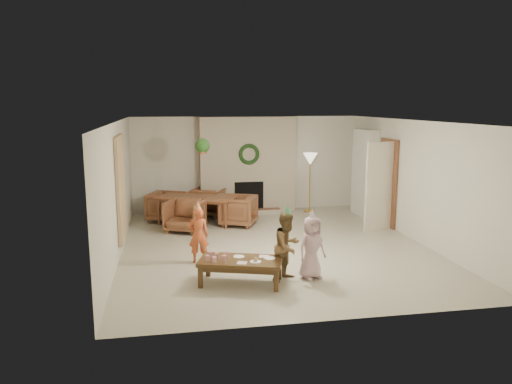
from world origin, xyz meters
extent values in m
plane|color=#B7B29E|center=(0.00, 0.00, 0.00)|extent=(7.00, 7.00, 0.00)
plane|color=white|center=(0.00, 0.00, 2.50)|extent=(7.00, 7.00, 0.00)
plane|color=silver|center=(0.00, 3.50, 1.25)|extent=(7.00, 0.00, 7.00)
plane|color=silver|center=(0.00, -3.50, 1.25)|extent=(7.00, 0.00, 7.00)
plane|color=silver|center=(-3.00, 0.00, 1.25)|extent=(0.00, 7.00, 7.00)
plane|color=silver|center=(3.00, 0.00, 1.25)|extent=(0.00, 7.00, 7.00)
cube|color=#551A16|center=(0.00, 3.30, 1.25)|extent=(2.50, 0.40, 2.50)
cube|color=#5A2A18|center=(0.00, 2.95, 0.06)|extent=(1.60, 0.30, 0.12)
cube|color=black|center=(0.00, 3.12, 0.45)|extent=(0.75, 0.12, 0.75)
torus|color=#153614|center=(0.00, 3.07, 1.55)|extent=(0.54, 0.10, 0.54)
cylinder|color=gold|center=(1.61, 3.00, 0.02)|extent=(0.29, 0.29, 0.03)
cylinder|color=gold|center=(1.61, 3.00, 0.73)|extent=(0.03, 0.03, 1.40)
cone|color=beige|center=(1.61, 3.00, 1.40)|extent=(0.37, 0.37, 0.31)
cube|color=white|center=(2.84, 2.30, 1.10)|extent=(0.30, 1.00, 2.20)
cube|color=white|center=(2.82, 2.30, 0.45)|extent=(0.30, 0.92, 0.03)
cube|color=white|center=(2.82, 2.30, 0.85)|extent=(0.30, 0.92, 0.03)
cube|color=white|center=(2.82, 2.30, 1.25)|extent=(0.30, 0.92, 0.03)
cube|color=white|center=(2.82, 2.30, 1.65)|extent=(0.30, 0.92, 0.03)
cube|color=#AC1F38|center=(2.80, 2.15, 0.59)|extent=(0.20, 0.40, 0.24)
cube|color=#286493|center=(2.80, 2.35, 0.99)|extent=(0.20, 0.44, 0.24)
cube|color=#A38F22|center=(2.80, 2.20, 1.38)|extent=(0.20, 0.36, 0.22)
cube|color=brown|center=(2.96, 1.20, 1.02)|extent=(0.05, 0.86, 2.04)
cube|color=beige|center=(2.58, 0.82, 1.00)|extent=(0.77, 0.32, 2.00)
cube|color=beige|center=(-2.96, 0.20, 1.25)|extent=(0.06, 1.20, 2.00)
imported|color=brown|center=(-1.40, 2.23, 0.32)|extent=(2.10, 1.69, 0.65)
imported|color=brown|center=(-1.73, 1.49, 0.36)|extent=(1.02, 1.03, 0.72)
imported|color=brown|center=(-1.07, 2.98, 0.36)|extent=(1.02, 1.03, 0.72)
imported|color=brown|center=(-2.14, 2.56, 0.36)|extent=(1.03, 1.02, 0.72)
imported|color=brown|center=(-0.47, 1.82, 0.36)|extent=(1.03, 1.02, 0.72)
cylinder|color=tan|center=(-1.30, 1.50, 2.15)|extent=(0.01, 0.01, 0.70)
cylinder|color=brown|center=(-1.30, 1.50, 1.80)|extent=(0.16, 0.16, 0.12)
sphere|color=#1C4517|center=(-1.30, 1.50, 1.92)|extent=(0.32, 0.32, 0.32)
cube|color=#4B3319|center=(-0.97, -1.93, 0.37)|extent=(1.44, 1.02, 0.06)
cube|color=#4B3319|center=(-0.97, -1.93, 0.30)|extent=(1.32, 0.89, 0.08)
cube|color=#4B3319|center=(-1.61, -2.00, 0.17)|extent=(0.09, 0.09, 0.34)
cube|color=#4B3319|center=(-0.48, -2.36, 0.17)|extent=(0.09, 0.09, 0.34)
cube|color=#4B3319|center=(-1.45, -1.50, 0.17)|extent=(0.09, 0.09, 0.34)
cube|color=#4B3319|center=(-0.32, -1.85, 0.17)|extent=(0.09, 0.09, 0.34)
cylinder|color=silver|center=(-1.49, -1.92, 0.45)|extent=(0.09, 0.09, 0.09)
cylinder|color=silver|center=(-1.43, -1.73, 0.45)|extent=(0.09, 0.09, 0.09)
cylinder|color=silver|center=(-1.39, -2.01, 0.45)|extent=(0.09, 0.09, 0.09)
cylinder|color=silver|center=(-1.33, -1.81, 0.45)|extent=(0.09, 0.09, 0.09)
cylinder|color=silver|center=(-1.23, -1.97, 0.45)|extent=(0.09, 0.09, 0.09)
cylinder|color=silver|center=(-1.17, -1.78, 0.45)|extent=(0.09, 0.09, 0.09)
cylinder|color=white|center=(-0.98, -1.80, 0.41)|extent=(0.23, 0.23, 0.01)
cylinder|color=white|center=(-0.76, -2.10, 0.41)|extent=(0.23, 0.23, 0.01)
cylinder|color=white|center=(-0.50, -1.97, 0.41)|extent=(0.23, 0.23, 0.01)
sphere|color=tan|center=(-0.76, -2.10, 0.45)|extent=(0.09, 0.09, 0.07)
cube|color=#ECAEC6|center=(-0.97, -2.12, 0.41)|extent=(0.19, 0.19, 0.01)
cube|color=#ECAEC6|center=(-0.58, -1.86, 0.41)|extent=(0.19, 0.19, 0.01)
imported|color=#C35029|center=(-1.56, -0.75, 0.51)|extent=(0.39, 0.27, 1.01)
cone|color=gold|center=(-1.56, -0.75, 1.05)|extent=(0.18, 0.18, 0.19)
imported|color=brown|center=(-0.20, -1.89, 0.56)|extent=(0.70, 0.67, 1.13)
cone|color=#4BAF6B|center=(-0.20, -1.89, 1.17)|extent=(0.17, 0.17, 0.18)
imported|color=#CCA3AF|center=(0.22, -1.88, 0.52)|extent=(0.60, 0.50, 1.04)
cone|color=#B7B9BF|center=(0.22, -1.88, 1.08)|extent=(0.16, 0.16, 0.19)
camera|label=1|loc=(-2.05, -9.33, 2.85)|focal=34.44mm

